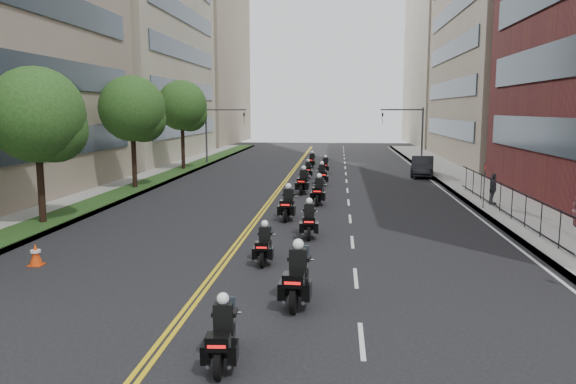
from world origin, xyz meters
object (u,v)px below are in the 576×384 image
at_px(motorcycle_7, 322,176).
at_px(pedestrian_c, 493,189).
at_px(motorcycle_9, 325,166).
at_px(traffic_cone, 36,255).
at_px(motorcycle_6, 303,182).
at_px(motorcycle_8, 308,171).
at_px(motorcycle_0, 223,337).
at_px(motorcycle_5, 319,192).
at_px(motorcycle_1, 297,279).
at_px(motorcycle_2, 264,246).
at_px(parked_sedan, 422,166).
at_px(motorcycle_10, 312,161).
at_px(motorcycle_3, 309,222).
at_px(motorcycle_4, 288,205).

bearing_deg(motorcycle_7, pedestrian_c, -45.83).
distance_m(motorcycle_9, traffic_cone, 31.03).
relative_size(motorcycle_6, motorcycle_8, 1.18).
xyz_separation_m(motorcycle_7, traffic_cone, (-9.32, -21.94, -0.30)).
height_order(motorcycle_0, motorcycle_5, motorcycle_5).
height_order(motorcycle_0, motorcycle_6, motorcycle_6).
distance_m(motorcycle_1, motorcycle_7, 25.03).
distance_m(motorcycle_0, motorcycle_2, 8.09).
relative_size(motorcycle_5, motorcycle_7, 1.03).
relative_size(motorcycle_2, motorcycle_6, 0.84).
relative_size(motorcycle_0, parked_sedan, 0.42).
height_order(motorcycle_6, traffic_cone, motorcycle_6).
bearing_deg(motorcycle_0, parked_sedan, 71.59).
distance_m(motorcycle_10, traffic_cone, 35.21).
distance_m(motorcycle_0, motorcycle_7, 28.98).
distance_m(motorcycle_7, motorcycle_8, 4.22).
bearing_deg(pedestrian_c, motorcycle_10, 36.20).
distance_m(parked_sedan, traffic_cone, 33.07).
xyz_separation_m(motorcycle_1, pedestrian_c, (9.70, 16.78, 0.29)).
height_order(motorcycle_6, motorcycle_9, motorcycle_6).
height_order(motorcycle_0, traffic_cone, motorcycle_0).
xyz_separation_m(motorcycle_9, pedestrian_c, (9.76, -15.89, 0.39)).
bearing_deg(motorcycle_2, motorcycle_3, 71.24).
relative_size(motorcycle_6, motorcycle_10, 1.15).
xyz_separation_m(motorcycle_3, traffic_cone, (-9.29, -5.30, -0.28)).
bearing_deg(motorcycle_7, motorcycle_9, 83.94).
height_order(motorcycle_6, motorcycle_10, motorcycle_6).
height_order(motorcycle_1, traffic_cone, motorcycle_1).
relative_size(motorcycle_7, motorcycle_8, 1.13).
relative_size(parked_sedan, pedestrian_c, 2.87).
distance_m(motorcycle_5, motorcycle_8, 12.32).
relative_size(motorcycle_4, traffic_cone, 3.10).
bearing_deg(traffic_cone, motorcycle_2, 7.76).
distance_m(motorcycle_6, motorcycle_9, 11.75).
xyz_separation_m(motorcycle_2, motorcycle_3, (1.36, 4.22, 0.06)).
bearing_deg(motorcycle_6, motorcycle_8, 95.71).
relative_size(motorcycle_0, motorcycle_3, 0.93).
distance_m(parked_sedan, pedestrian_c, 14.58).
height_order(motorcycle_0, motorcycle_2, motorcycle_0).
height_order(motorcycle_0, pedestrian_c, pedestrian_c).
relative_size(motorcycle_6, motorcycle_7, 1.04).
distance_m(pedestrian_c, traffic_cone, 23.52).
relative_size(motorcycle_4, motorcycle_9, 1.14).
bearing_deg(motorcycle_3, pedestrian_c, 38.24).
bearing_deg(parked_sedan, motorcycle_7, -133.12).
height_order(parked_sedan, traffic_cone, parked_sedan).
bearing_deg(traffic_cone, motorcycle_4, 48.56).
height_order(motorcycle_5, parked_sedan, motorcycle_5).
bearing_deg(motorcycle_10, motorcycle_3, -83.04).
bearing_deg(motorcycle_1, motorcycle_2, 112.98).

